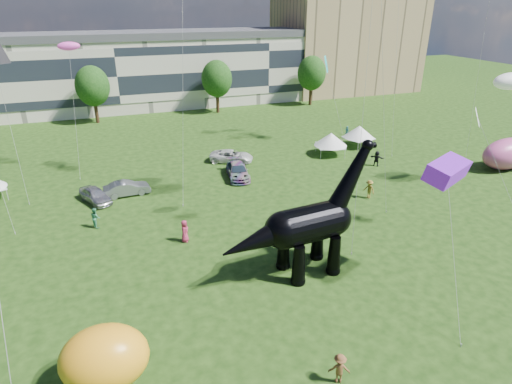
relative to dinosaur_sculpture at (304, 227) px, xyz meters
name	(u,v)px	position (x,y,z in m)	size (l,w,h in m)	color
ground	(320,309)	(-0.72, -4.16, -3.63)	(220.00, 220.00, 0.00)	#16330C
terrace_row	(115,75)	(-8.72, 57.84, 2.37)	(78.00, 11.00, 12.00)	beige
apartment_block	(346,37)	(39.28, 60.84, 7.37)	(28.00, 18.00, 22.00)	tan
tree_mid_left	(92,83)	(-12.72, 48.84, 2.66)	(5.20, 5.20, 9.44)	#382314
tree_mid_right	(217,76)	(7.28, 48.84, 2.66)	(5.20, 5.20, 9.44)	#382314
tree_far_right	(312,70)	(25.28, 48.84, 2.66)	(5.20, 5.20, 9.44)	#382314
dinosaur_sculpture	(304,227)	(0.00, 0.00, 0.00)	(11.80, 3.52, 9.61)	black
car_silver	(95,195)	(-13.67, 17.45, -2.89)	(1.74, 4.33, 1.47)	#A8A7AB
car_grey	(127,188)	(-10.66, 18.09, -2.89)	(1.56, 4.49, 1.48)	gray
car_white	(231,156)	(2.07, 23.83, -2.91)	(2.39, 5.19, 1.44)	silver
car_dark	(238,171)	(1.22, 18.79, -2.85)	(2.17, 5.35, 1.55)	#595960
gazebo_near	(331,139)	(14.60, 22.07, -1.62)	(5.08, 5.08, 2.86)	white
gazebo_far	(359,132)	(19.85, 23.86, -1.64)	(4.82, 4.82, 2.83)	white
inflatable_pink	(508,154)	(31.44, 10.71, -1.82)	(7.24, 3.62, 3.62)	#D15198
inflatable_yellow	(105,358)	(-13.55, -5.58, -1.95)	(4.37, 3.37, 3.37)	#FFA41A
visitors	(233,207)	(-2.05, 10.06, -2.72)	(48.37, 38.25, 1.89)	navy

